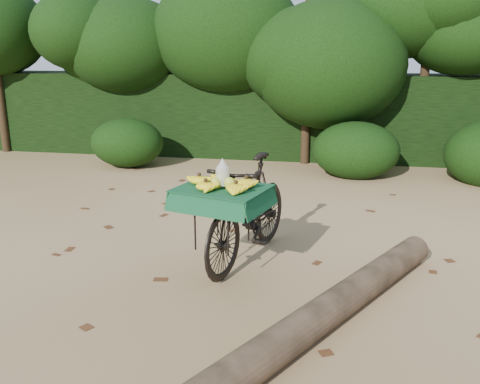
# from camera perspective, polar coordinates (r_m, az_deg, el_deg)

# --- Properties ---
(ground) EXTENTS (80.00, 80.00, 0.00)m
(ground) POSITION_cam_1_polar(r_m,az_deg,el_deg) (5.78, -1.35, -7.50)
(ground) COLOR tan
(ground) RESTS_ON ground
(vendor_bicycle) EXTENTS (1.18, 2.04, 1.18)m
(vendor_bicycle) POSITION_cam_1_polar(r_m,az_deg,el_deg) (5.53, 0.85, -1.94)
(vendor_bicycle) COLOR black
(vendor_bicycle) RESTS_ON ground
(fallen_log) EXTENTS (2.25, 3.62, 0.29)m
(fallen_log) POSITION_cam_1_polar(r_m,az_deg,el_deg) (4.35, 8.79, -13.71)
(fallen_log) COLOR brown
(fallen_log) RESTS_ON ground
(hedge_backdrop) EXTENTS (26.00, 1.80, 1.80)m
(hedge_backdrop) POSITION_cam_1_polar(r_m,az_deg,el_deg) (11.64, 5.23, 8.65)
(hedge_backdrop) COLOR black
(hedge_backdrop) RESTS_ON ground
(tree_row) EXTENTS (14.50, 2.00, 4.00)m
(tree_row) POSITION_cam_1_polar(r_m,az_deg,el_deg) (10.86, 1.41, 14.05)
(tree_row) COLOR black
(tree_row) RESTS_ON ground
(bush_clumps) EXTENTS (8.80, 1.70, 0.90)m
(bush_clumps) POSITION_cam_1_polar(r_m,az_deg,el_deg) (9.69, 6.91, 4.57)
(bush_clumps) COLOR black
(bush_clumps) RESTS_ON ground
(leaf_litter) EXTENTS (7.00, 7.30, 0.01)m
(leaf_litter) POSITION_cam_1_polar(r_m,az_deg,el_deg) (6.37, -0.12, -5.23)
(leaf_litter) COLOR #4E2A14
(leaf_litter) RESTS_ON ground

